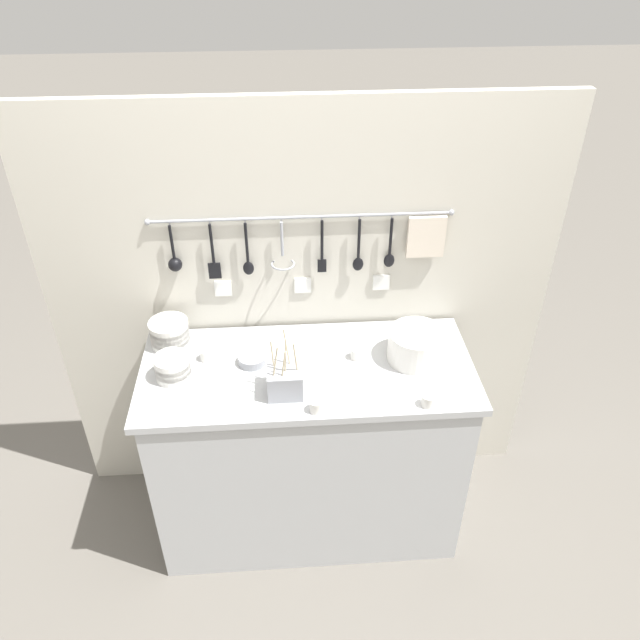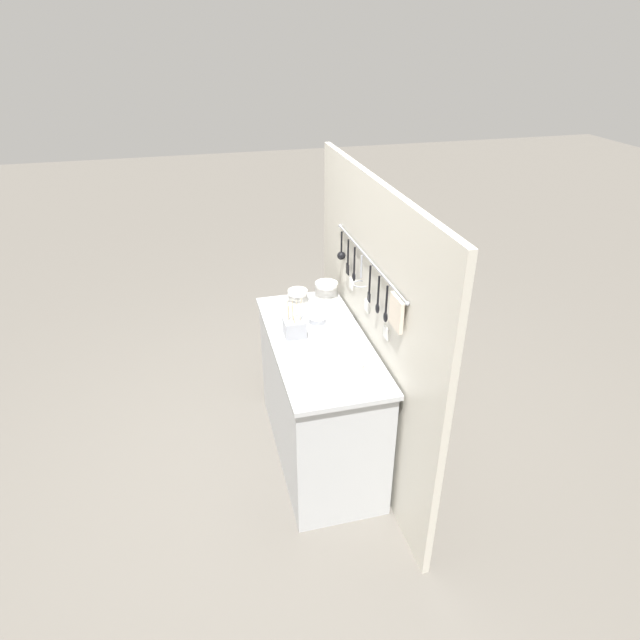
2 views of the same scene
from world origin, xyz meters
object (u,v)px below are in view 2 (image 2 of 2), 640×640
bowl_stack_tall_left (326,290)px  cup_edge_near (280,343)px  plate_stack (344,369)px  cup_back_right (335,353)px  cup_front_right (294,382)px  steel_mixing_bowl (317,320)px  cutlery_caddy (294,327)px  bowl_stack_wide_centre (298,297)px  cup_by_caddy (316,306)px

bowl_stack_tall_left → cup_edge_near: bearing=-37.6°
plate_stack → cup_back_right: plate_stack is taller
plate_stack → cup_front_right: (-0.01, -0.28, -0.04)m
plate_stack → cup_edge_near: plate_stack is taller
steel_mixing_bowl → cup_back_right: cup_back_right is taller
cutlery_caddy → cup_back_right: (0.29, 0.18, -0.03)m
cup_edge_near → cup_back_right: (0.18, 0.29, 0.00)m
bowl_stack_tall_left → cup_edge_near: 0.73m
plate_stack → cup_back_right: (-0.23, 0.02, -0.04)m
cutlery_caddy → bowl_stack_wide_centre: bearing=165.2°
plate_stack → cup_by_caddy: plate_stack is taller
cup_by_caddy → cutlery_caddy: bearing=-34.7°
steel_mixing_bowl → cup_front_right: size_ratio=2.20×
bowl_stack_wide_centre → cup_edge_near: bowl_stack_wide_centre is taller
cutlery_caddy → cup_by_caddy: (-0.31, 0.21, -0.03)m
plate_stack → steel_mixing_bowl: (-0.65, 0.02, -0.05)m
bowl_stack_tall_left → cutlery_caddy: 0.57m
cup_edge_near → cup_front_right: 0.41m
cup_edge_near → cup_back_right: 0.35m
bowl_stack_tall_left → cutlery_caddy: (0.46, -0.33, 0.00)m
cup_by_caddy → bowl_stack_tall_left: bearing=143.7°
bowl_stack_wide_centre → cutlery_caddy: 0.44m
cup_edge_near → cup_by_caddy: (-0.42, 0.33, 0.00)m
cup_back_right → cup_by_caddy: bearing=176.7°
cup_back_right → cup_by_caddy: same height
cup_back_right → cup_front_right: size_ratio=1.00×
bowl_stack_tall_left → plate_stack: bearing=-9.5°
bowl_stack_tall_left → steel_mixing_bowl: 0.37m
bowl_stack_wide_centre → cup_front_right: 0.98m
bowl_stack_wide_centre → plate_stack: (0.96, 0.05, 0.02)m
bowl_stack_wide_centre → cup_edge_near: 0.59m
cup_front_right → bowl_stack_tall_left: bearing=155.8°
bowl_stack_wide_centre → steel_mixing_bowl: size_ratio=1.24×
cup_by_caddy → bowl_stack_wide_centre: bearing=-139.9°
cup_edge_near → cup_front_right: same height
cutlery_caddy → cup_front_right: bearing=-12.4°
cutlery_caddy → cup_edge_near: cutlery_caddy is taller
steel_mixing_bowl → cup_edge_near: 0.38m
bowl_stack_wide_centre → steel_mixing_bowl: (0.30, 0.07, -0.03)m
bowl_stack_tall_left → cup_back_right: size_ratio=3.22×
cup_edge_near → cup_front_right: (0.41, 0.00, 0.00)m
bowl_stack_wide_centre → cup_by_caddy: 0.16m
steel_mixing_bowl → cup_back_right: size_ratio=2.20×
bowl_stack_wide_centre → cup_edge_near: size_ratio=2.73×
plate_stack → cutlery_caddy: 0.55m
cutlery_caddy → cup_edge_near: (0.11, -0.11, -0.03)m
steel_mixing_bowl → cutlery_caddy: 0.22m
bowl_stack_wide_centre → cup_back_right: (0.72, 0.07, -0.02)m
cup_back_right → cup_front_right: bearing=-52.3°
bowl_stack_tall_left → plate_stack: 1.01m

